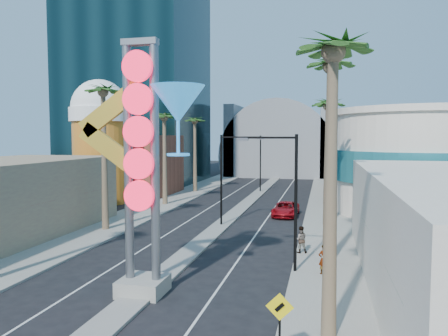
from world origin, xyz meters
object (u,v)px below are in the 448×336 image
at_px(pedestrian_b, 301,239).
at_px(red_pickup, 286,209).
at_px(pedestrian_a, 324,259).
at_px(neon_sign, 157,148).

bearing_deg(pedestrian_b, red_pickup, -92.83).
relative_size(pedestrian_a, pedestrian_b, 0.94).
distance_m(neon_sign, pedestrian_b, 12.78).
bearing_deg(neon_sign, red_pickup, 79.42).
relative_size(neon_sign, pedestrian_a, 7.47).
bearing_deg(pedestrian_b, pedestrian_a, 97.66).
bearing_deg(red_pickup, pedestrian_b, -79.20).
height_order(neon_sign, red_pickup, neon_sign).
distance_m(neon_sign, pedestrian_a, 11.26).
bearing_deg(pedestrian_a, red_pickup, -101.81).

